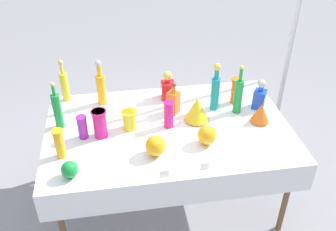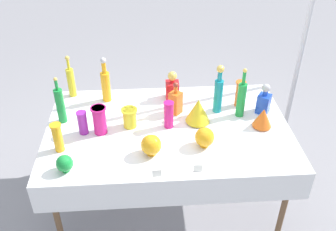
# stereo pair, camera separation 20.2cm
# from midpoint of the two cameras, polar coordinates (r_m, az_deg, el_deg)

# --- Properties ---
(ground_plane) EXTENTS (40.00, 40.00, 0.00)m
(ground_plane) POSITION_cam_midpoint_polar(r_m,az_deg,el_deg) (3.33, -1.78, -12.31)
(ground_plane) COLOR gray
(display_table) EXTENTS (1.83, 1.15, 0.76)m
(display_table) POSITION_cam_midpoint_polar(r_m,az_deg,el_deg) (2.83, -1.96, -2.85)
(display_table) COLOR white
(display_table) RESTS_ON ground
(tall_bottle_0) EXTENTS (0.07, 0.07, 0.41)m
(tall_bottle_0) POSITION_cam_midpoint_polar(r_m,az_deg,el_deg) (2.94, 8.74, 3.07)
(tall_bottle_0) COLOR #198C38
(tall_bottle_0) RESTS_ON display_table
(tall_bottle_1) EXTENTS (0.07, 0.07, 0.41)m
(tall_bottle_1) POSITION_cam_midpoint_polar(r_m,az_deg,el_deg) (2.94, 5.28, 3.92)
(tall_bottle_1) COLOR teal
(tall_bottle_1) RESTS_ON display_table
(tall_bottle_2) EXTENTS (0.07, 0.07, 0.39)m
(tall_bottle_2) POSITION_cam_midpoint_polar(r_m,az_deg,el_deg) (3.08, -12.05, 4.29)
(tall_bottle_2) COLOR orange
(tall_bottle_2) RESTS_ON display_table
(tall_bottle_3) EXTENTS (0.07, 0.07, 0.38)m
(tall_bottle_3) POSITION_cam_midpoint_polar(r_m,az_deg,el_deg) (2.88, -18.43, 0.74)
(tall_bottle_3) COLOR #198C38
(tall_bottle_3) RESTS_ON display_table
(tall_bottle_4) EXTENTS (0.06, 0.06, 0.37)m
(tall_bottle_4) POSITION_cam_midpoint_polar(r_m,az_deg,el_deg) (3.20, -17.25, 4.39)
(tall_bottle_4) COLOR yellow
(tall_bottle_4) RESTS_ON display_table
(square_decanter_0) EXTENTS (0.12, 0.12, 0.27)m
(square_decanter_0) POSITION_cam_midpoint_polar(r_m,az_deg,el_deg) (2.92, -1.15, 2.15)
(square_decanter_0) COLOR orange
(square_decanter_0) RESTS_ON display_table
(square_decanter_1) EXTENTS (0.13, 0.13, 0.25)m
(square_decanter_1) POSITION_cam_midpoint_polar(r_m,az_deg,el_deg) (3.04, 11.97, 2.80)
(square_decanter_1) COLOR blue
(square_decanter_1) RESTS_ON display_table
(square_decanter_2) EXTENTS (0.11, 0.11, 0.25)m
(square_decanter_2) POSITION_cam_midpoint_polar(r_m,az_deg,el_deg) (3.11, -1.89, 4.29)
(square_decanter_2) COLOR red
(square_decanter_2) RESTS_ON display_table
(slender_vase_0) EXTENTS (0.12, 0.12, 0.15)m
(slender_vase_0) POSITION_cam_midpoint_polar(r_m,az_deg,el_deg) (2.78, -7.98, -0.59)
(slender_vase_0) COLOR yellow
(slender_vase_0) RESTS_ON display_table
(slender_vase_1) EXTENTS (0.08, 0.08, 0.22)m
(slender_vase_1) POSITION_cam_midpoint_polar(r_m,az_deg,el_deg) (3.08, 8.38, 3.86)
(slender_vase_1) COLOR orange
(slender_vase_1) RESTS_ON display_table
(slender_vase_2) EXTENTS (0.08, 0.08, 0.22)m
(slender_vase_2) POSITION_cam_midpoint_polar(r_m,az_deg,el_deg) (2.61, -18.39, -4.03)
(slender_vase_2) COLOR orange
(slender_vase_2) RESTS_ON display_table
(slender_vase_3) EXTENTS (0.08, 0.08, 0.21)m
(slender_vase_3) POSITION_cam_midpoint_polar(r_m,az_deg,el_deg) (2.76, -2.00, 0.22)
(slender_vase_3) COLOR #C61972
(slender_vase_3) RESTS_ON display_table
(slender_vase_4) EXTENTS (0.07, 0.07, 0.18)m
(slender_vase_4) POSITION_cam_midpoint_polar(r_m,az_deg,el_deg) (2.75, -14.98, -1.69)
(slender_vase_4) COLOR purple
(slender_vase_4) RESTS_ON display_table
(slender_vase_5) EXTENTS (0.11, 0.11, 0.22)m
(slender_vase_5) POSITION_cam_midpoint_polar(r_m,az_deg,el_deg) (2.72, -12.47, -1.17)
(slender_vase_5) COLOR #C61972
(slender_vase_5) RESTS_ON display_table
(fluted_vase_0) EXTENTS (0.15, 0.15, 0.16)m
(fluted_vase_0) POSITION_cam_midpoint_polar(r_m,az_deg,el_deg) (2.89, 12.03, 0.34)
(fluted_vase_0) COLOR orange
(fluted_vase_0) RESTS_ON display_table
(fluted_vase_1) EXTENTS (0.19, 0.19, 0.20)m
(fluted_vase_1) POSITION_cam_midpoint_polar(r_m,az_deg,el_deg) (2.83, 2.41, 0.94)
(fluted_vase_1) COLOR yellow
(fluted_vase_1) RESTS_ON display_table
(round_bowl_0) EXTENTS (0.14, 0.14, 0.15)m
(round_bowl_0) POSITION_cam_midpoint_polar(r_m,az_deg,el_deg) (2.62, 3.78, -3.06)
(round_bowl_0) COLOR orange
(round_bowl_0) RESTS_ON display_table
(round_bowl_1) EXTENTS (0.14, 0.14, 0.15)m
(round_bowl_1) POSITION_cam_midpoint_polar(r_m,az_deg,el_deg) (2.52, -4.24, -4.69)
(round_bowl_1) COLOR orange
(round_bowl_1) RESTS_ON display_table
(round_bowl_2) EXTENTS (0.11, 0.11, 0.12)m
(round_bowl_2) POSITION_cam_midpoint_polar(r_m,az_deg,el_deg) (2.47, -17.05, -7.95)
(round_bowl_2) COLOR #198C38
(round_bowl_2) RESTS_ON display_table
(price_tag_left) EXTENTS (0.06, 0.02, 0.05)m
(price_tag_left) POSITION_cam_midpoint_polar(r_m,az_deg,el_deg) (2.40, -3.00, -8.93)
(price_tag_left) COLOR white
(price_tag_left) RESTS_ON display_table
(price_tag_center) EXTENTS (0.06, 0.02, 0.05)m
(price_tag_center) POSITION_cam_midpoint_polar(r_m,az_deg,el_deg) (2.45, 3.21, -7.77)
(price_tag_center) COLOR white
(price_tag_center) RESTS_ON display_table
(cardboard_box_behind_left) EXTENTS (0.48, 0.36, 0.36)m
(cardboard_box_behind_left) POSITION_cam_midpoint_polar(r_m,az_deg,el_deg) (3.95, -7.27, -1.13)
(cardboard_box_behind_left) COLOR tan
(cardboard_box_behind_left) RESTS_ON ground
(canopy_pole) EXTENTS (0.18, 0.18, 2.33)m
(canopy_pole) POSITION_cam_midpoint_polar(r_m,az_deg,el_deg) (3.58, 16.25, 7.96)
(canopy_pole) COLOR silver
(canopy_pole) RESTS_ON ground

